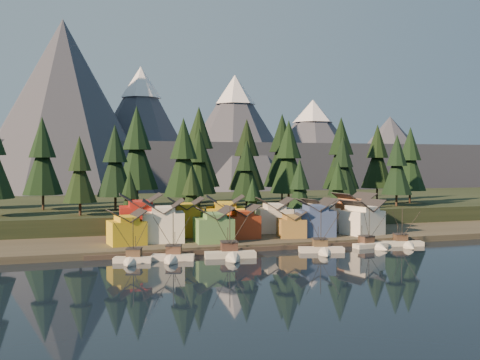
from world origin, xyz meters
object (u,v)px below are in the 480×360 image
object	(u,v)px
boat_5	(373,240)
boat_6	(405,239)
house_front_0	(127,226)
house_front_1	(163,219)
boat_0	(132,253)
house_back_0	(140,215)
boat_1	(172,251)
boat_2	(231,248)
boat_4	(322,244)
house_back_1	(186,216)

from	to	relation	value
boat_5	boat_6	bearing A→B (deg)	-7.09
house_front_0	house_front_1	distance (m)	8.93
boat_0	house_back_0	xyz separation A→B (m)	(4.72, 24.10, 5.17)
boat_1	house_front_1	world-z (taller)	house_front_1
boat_0	house_front_0	world-z (taller)	house_front_0
boat_0	house_back_0	world-z (taller)	house_back_0
boat_1	boat_2	size ratio (longest dim) A/B	0.91
boat_0	boat_4	bearing A→B (deg)	16.09
house_back_1	house_front_0	bearing A→B (deg)	-142.47
boat_5	house_back_1	size ratio (longest dim) A/B	1.03
boat_0	boat_2	world-z (taller)	boat_2
boat_1	boat_2	distance (m)	12.16
boat_1	house_front_1	bearing A→B (deg)	104.16
house_front_0	house_front_1	bearing A→B (deg)	5.48
boat_4	house_front_1	distance (m)	37.08
boat_1	house_front_1	distance (m)	17.67
boat_5	house_front_0	size ratio (longest dim) A/B	1.14
boat_0	boat_1	distance (m)	8.06
boat_0	house_back_1	xyz separation A→B (m)	(15.84, 23.91, 4.56)
boat_4	house_front_1	xyz separation A→B (m)	(-32.19, 17.81, 4.72)
boat_0	boat_2	size ratio (longest dim) A/B	0.83
boat_4	house_back_1	size ratio (longest dim) A/B	1.15
boat_0	boat_1	bearing A→B (deg)	16.28
house_front_0	house_back_1	size ratio (longest dim) A/B	0.90
boat_1	house_back_1	size ratio (longest dim) A/B	1.13
house_front_0	house_back_1	world-z (taller)	house_back_1
boat_0	boat_2	bearing A→B (deg)	14.06
boat_4	house_front_0	bearing A→B (deg)	174.49
boat_0	house_front_1	bearing A→B (deg)	79.11
house_back_0	house_back_1	size ratio (longest dim) A/B	1.12
boat_2	house_back_1	size ratio (longest dim) A/B	1.25
boat_2	boat_5	size ratio (longest dim) A/B	1.21
boat_2	house_back_0	size ratio (longest dim) A/B	1.11
house_front_1	house_back_0	size ratio (longest dim) A/B	0.99
boat_6	house_front_0	world-z (taller)	house_front_0
boat_2	boat_6	xyz separation A→B (m)	(43.82, 2.59, -0.39)
boat_2	boat_4	distance (m)	21.08
boat_4	house_front_1	size ratio (longest dim) A/B	1.04
boat_2	house_back_1	bearing A→B (deg)	108.86
boat_2	house_back_0	xyz separation A→B (m)	(-15.46, 25.26, 4.97)
boat_0	boat_5	size ratio (longest dim) A/B	1.01
boat_0	house_back_0	size ratio (longest dim) A/B	0.92
house_front_0	boat_1	bearing A→B (deg)	-71.21
boat_4	house_back_0	world-z (taller)	house_back_0
boat_2	boat_4	world-z (taller)	boat_2
boat_4	boat_5	xyz separation A→B (m)	(14.21, 2.39, -0.05)
house_front_1	boat_5	bearing A→B (deg)	-10.30
boat_0	house_front_0	size ratio (longest dim) A/B	1.15
boat_2	house_back_1	world-z (taller)	house_back_1
boat_4	boat_6	world-z (taller)	boat_4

